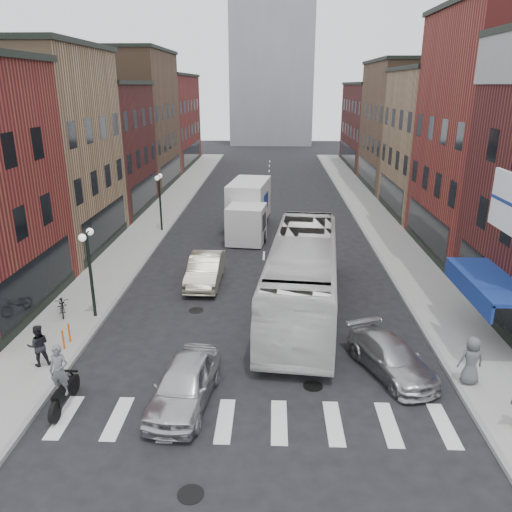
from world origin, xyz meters
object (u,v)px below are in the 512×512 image
(sedan_left_near, at_px, (184,384))
(ped_right_c, at_px, (471,360))
(sedan_left_far, at_px, (205,270))
(parked_bicycle, at_px, (62,305))
(streetlamp_near, at_px, (89,258))
(motorcycle_rider, at_px, (61,379))
(bike_rack, at_px, (66,336))
(streetlamp_far, at_px, (160,192))
(curb_car, at_px, (391,357))
(ped_left_solo, at_px, (38,345))
(transit_bus, at_px, (302,275))
(box_truck, at_px, (248,209))

(sedan_left_near, xyz_separation_m, ped_right_c, (9.70, 1.34, 0.28))
(ped_right_c, bearing_deg, sedan_left_far, -45.64)
(sedan_left_near, height_order, parked_bicycle, sedan_left_near)
(streetlamp_near, bearing_deg, motorcycle_rider, -79.33)
(bike_rack, height_order, sedan_left_near, sedan_left_near)
(streetlamp_far, distance_m, curb_car, 21.92)
(bike_rack, height_order, sedan_left_far, sedan_left_far)
(curb_car, xyz_separation_m, parked_bicycle, (-13.82, 4.17, -0.04))
(motorcycle_rider, xyz_separation_m, curb_car, (11.06, 2.53, -0.45))
(ped_left_solo, bearing_deg, streetlamp_near, -121.76)
(sedan_left_far, xyz_separation_m, ped_left_solo, (-5.00, -8.58, 0.18))
(streetlamp_near, xyz_separation_m, transit_bus, (9.31, 1.31, -1.17))
(streetlamp_near, height_order, ped_left_solo, streetlamp_near)
(bike_rack, distance_m, motorcycle_rider, 4.12)
(streetlamp_near, height_order, transit_bus, streetlamp_near)
(box_truck, xyz_separation_m, ped_left_solo, (-6.78, -18.30, -0.77))
(streetlamp_near, relative_size, curb_car, 0.96)
(transit_bus, distance_m, sedan_left_near, 8.61)
(transit_bus, bearing_deg, streetlamp_near, -165.91)
(bike_rack, bearing_deg, streetlamp_far, 89.31)
(motorcycle_rider, height_order, sedan_left_far, motorcycle_rider)
(motorcycle_rider, bearing_deg, streetlamp_far, 95.39)
(streetlamp_near, distance_m, ped_right_c, 15.67)
(curb_car, height_order, ped_left_solo, ped_left_solo)
(streetlamp_near, bearing_deg, curb_car, -18.03)
(motorcycle_rider, relative_size, parked_bicycle, 1.41)
(streetlamp_far, relative_size, sedan_left_near, 0.94)
(bike_rack, height_order, ped_left_solo, ped_left_solo)
(streetlamp_far, xyz_separation_m, parked_bicycle, (-1.53, -13.83, -2.34))
(transit_bus, height_order, ped_left_solo, transit_bus)
(bike_rack, distance_m, ped_left_solo, 1.59)
(streetlamp_near, xyz_separation_m, motorcycle_rider, (1.23, -6.53, -1.84))
(sedan_left_near, bearing_deg, sedan_left_far, 100.34)
(streetlamp_far, distance_m, box_truck, 6.31)
(streetlamp_near, distance_m, sedan_left_near, 8.27)
(sedan_left_near, relative_size, curb_car, 1.02)
(sedan_left_near, bearing_deg, curb_car, 23.08)
(ped_right_c, bearing_deg, ped_left_solo, -6.44)
(streetlamp_far, distance_m, motorcycle_rider, 20.65)
(streetlamp_far, height_order, box_truck, streetlamp_far)
(bike_rack, bearing_deg, sedan_left_near, -32.93)
(streetlamp_near, relative_size, sedan_left_far, 0.88)
(sedan_left_far, relative_size, ped_right_c, 2.68)
(motorcycle_rider, bearing_deg, ped_right_c, 9.22)
(motorcycle_rider, xyz_separation_m, sedan_left_far, (3.18, 10.92, -0.30))
(streetlamp_near, bearing_deg, sedan_left_near, -50.24)
(box_truck, height_order, sedan_left_far, box_truck)
(streetlamp_near, relative_size, transit_bus, 0.33)
(bike_rack, relative_size, box_truck, 0.10)
(streetlamp_far, relative_size, curb_car, 0.96)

